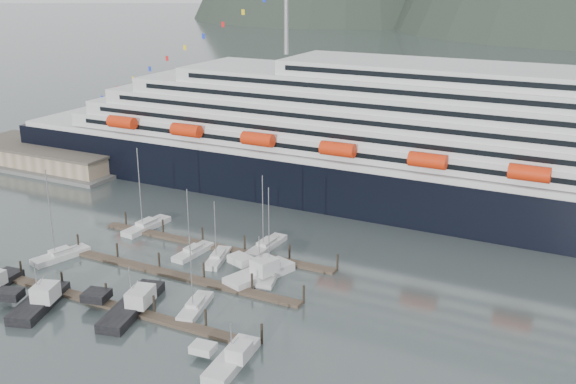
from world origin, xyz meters
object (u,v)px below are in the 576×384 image
Objects in this scene: warehouse at (48,157)px; trawler_d at (231,358)px; sailboat_h at (195,307)px; sailboat_d at (271,274)px; sailboat_c at (218,258)px; sailboat_f at (193,252)px; cruise_ship at (462,156)px; trawler_b at (38,301)px; trawler_e at (259,272)px; sailboat_a at (61,256)px; sailboat_e at (147,227)px; sailboat_g at (266,246)px; trawler_c at (131,304)px.

trawler_d is at bearing -32.39° from warehouse.
warehouse is 90.76m from sailboat_h.
sailboat_c is at bearing 67.50° from sailboat_d.
warehouse is 72.26m from sailboat_f.
sailboat_f reaches higher than sailboat_h.
trawler_b is at bearing -123.24° from cruise_ship.
sailboat_d is 1.45× the size of trawler_d.
trawler_e is at bearing -121.97° from sailboat_c.
trawler_b reaches higher than trawler_d.
sailboat_a reaches higher than trawler_d.
trawler_b is 1.17× the size of trawler_d.
sailboat_f is (-16.44, 1.47, -0.01)m from sailboat_d.
sailboat_d is at bearing -99.90° from sailboat_e.
sailboat_g is (4.98, 8.44, 0.03)m from sailboat_c.
trawler_b is (-21.41, -9.96, 0.57)m from sailboat_h.
sailboat_d is 1.28× the size of sailboat_h.
trawler_e is at bearing -60.00° from sailboat_a.
sailboat_a is at bearing 16.39° from trawler_b.
sailboat_e is (-20.52, 6.43, 0.06)m from sailboat_c.
trawler_e is (-1.36, -1.54, 0.57)m from sailboat_d.
sailboat_h is (-24.45, -60.02, -11.62)m from cruise_ship.
sailboat_h is 14.13m from trawler_e.
sailboat_f is 1.17× the size of trawler_d.
sailboat_e is 16.49m from sailboat_f.
sailboat_a is (45.89, -42.17, -1.78)m from warehouse.
sailboat_c is 0.68× the size of sailboat_e.
sailboat_f reaches higher than trawler_d.
sailboat_g is at bearing -47.53° from trawler_b.
sailboat_a is 46.42m from trawler_d.
sailboat_c is at bearing 92.18° from trawler_e.
cruise_ship is 14.39× the size of sailboat_g.
trawler_b is at bearing 118.58° from sailboat_d.
sailboat_h reaches higher than trawler_b.
warehouse is at bearing 45.21° from sailboat_h.
sailboat_e reaches higher than trawler_d.
sailboat_h is at bearing 45.64° from trawler_d.
sailboat_g is (-6.19, 9.75, -0.00)m from sailboat_d.
cruise_ship is at bearing -51.41° from sailboat_c.
sailboat_h is 0.81× the size of trawler_c.
sailboat_e is 51.51m from trawler_d.
sailboat_a is at bearing 67.65° from sailboat_h.
sailboat_h reaches higher than trawler_e.
trawler_e is (3.08, 13.78, 0.58)m from sailboat_h.
trawler_d is (-12.15, -69.95, -11.19)m from cruise_ship.
sailboat_h is 0.95× the size of trawler_e.
sailboat_e is at bearing 44.72° from trawler_d.
sailboat_f is at bearing 72.62° from sailboat_c.
trawler_b is at bearing -129.69° from sailboat_a.
cruise_ship is 4.57× the size of warehouse.
trawler_d is at bearing -142.44° from sailboat_h.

